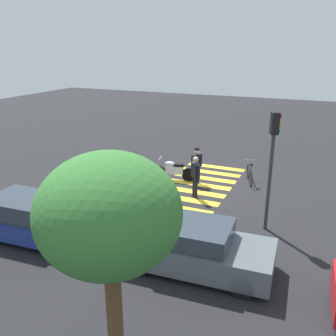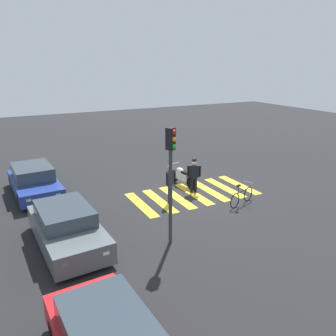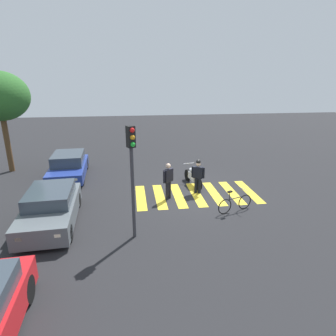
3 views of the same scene
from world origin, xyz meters
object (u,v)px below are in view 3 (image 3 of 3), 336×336
object	(u,v)px
car_grey_coupe	(51,208)
car_blue_hatchback	(69,166)
officer_by_motorcycle	(168,179)
leaning_bicycle	(235,203)
officer_on_foot	(198,174)
police_motorcycle	(193,177)
traffic_light_pole	(132,165)

from	to	relation	value
car_grey_coupe	car_blue_hatchback	size ratio (longest dim) A/B	1.00
car_blue_hatchback	officer_by_motorcycle	bearing A→B (deg)	-126.26
leaning_bicycle	car_blue_hatchback	xyz separation A→B (m)	(5.51, 7.81, 0.27)
leaning_bicycle	officer_on_foot	bearing A→B (deg)	26.71
leaning_bicycle	car_grey_coupe	distance (m)	7.43
leaning_bicycle	officer_on_foot	size ratio (longest dim) A/B	0.96
leaning_bicycle	car_grey_coupe	bearing A→B (deg)	90.01
car_grey_coupe	car_blue_hatchback	bearing A→B (deg)	4.04
police_motorcycle	traffic_light_pole	distance (m)	6.12
leaning_bicycle	officer_on_foot	xyz separation A→B (m)	(2.18, 1.10, 0.61)
officer_on_foot	car_blue_hatchback	size ratio (longest dim) A/B	0.40
leaning_bicycle	car_blue_hatchback	size ratio (longest dim) A/B	0.39
leaning_bicycle	officer_by_motorcycle	distance (m)	3.18
police_motorcycle	leaning_bicycle	size ratio (longest dim) A/B	1.23
officer_on_foot	police_motorcycle	bearing A→B (deg)	-0.72
officer_on_foot	officer_by_motorcycle	size ratio (longest dim) A/B	0.99
car_blue_hatchback	traffic_light_pole	bearing A→B (deg)	-152.92
police_motorcycle	leaning_bicycle	bearing A→B (deg)	-161.76
police_motorcycle	car_blue_hatchback	world-z (taller)	car_blue_hatchback
police_motorcycle	officer_on_foot	size ratio (longest dim) A/B	1.18
leaning_bicycle	police_motorcycle	bearing A→B (deg)	18.24
officer_by_motorcycle	car_grey_coupe	size ratio (longest dim) A/B	0.41
police_motorcycle	officer_by_motorcycle	bearing A→B (deg)	135.88
police_motorcycle	traffic_light_pole	bearing A→B (deg)	146.15
officer_on_foot	traffic_light_pole	world-z (taller)	traffic_light_pole
leaning_bicycle	officer_by_motorcycle	xyz separation A→B (m)	(1.70, 2.61, 0.62)
police_motorcycle	car_grey_coupe	distance (m)	7.14
traffic_light_pole	officer_on_foot	bearing A→B (deg)	-41.08
officer_by_motorcycle	car_blue_hatchback	world-z (taller)	officer_by_motorcycle
officer_by_motorcycle	car_blue_hatchback	bearing A→B (deg)	53.74
car_blue_hatchback	car_grey_coupe	bearing A→B (deg)	-175.96
officer_on_foot	officer_by_motorcycle	bearing A→B (deg)	107.36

